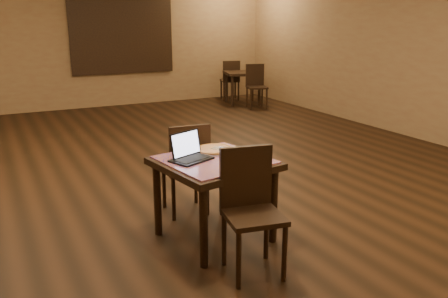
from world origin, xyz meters
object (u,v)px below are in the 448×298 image
chair_main_far (187,164)px  other_table_a (243,77)px  chair_main_near (250,203)px  pizza_pan (215,150)px  other_table_a_chair_far (231,78)px  other_table_a_chair_near (256,83)px  tiled_table (214,170)px  laptop (189,152)px

chair_main_far → other_table_a: (3.69, 5.44, 0.08)m
chair_main_near → pizza_pan: chair_main_near is taller
chair_main_near → other_table_a_chair_far: 8.10m
chair_main_near → other_table_a_chair_near: 7.13m
other_table_a → other_table_a_chair_near: size_ratio=1.02×
tiled_table → chair_main_far: (-0.01, 0.62, -0.11)m
other_table_a → other_table_a_chair_near: 0.57m
laptop → tiled_table: bearing=-50.0°
chair_main_far → other_table_a: 6.58m
laptop → chair_main_far: bearing=47.1°
other_table_a_chair_near → other_table_a_chair_far: size_ratio=1.00×
chair_main_far → laptop: laptop is taller
other_table_a_chair_near → other_table_a_chair_far: bearing=107.8°
pizza_pan → other_table_a_chair_near: bearing=55.7°
pizza_pan → other_table_a_chair_far: other_table_a_chair_far is taller
other_table_a → pizza_pan: bearing=-106.0°
laptop → other_table_a: 7.11m
laptop → chair_main_near: bearing=-95.6°
laptop → other_table_a: (3.88, 5.95, -0.20)m
chair_main_far → other_table_a_chair_near: 6.13m
pizza_pan → other_table_a_chair_near: size_ratio=0.41×
tiled_table → pizza_pan: pizza_pan is taller
pizza_pan → other_table_a: size_ratio=0.41×
laptop → other_table_a_chair_far: (3.86, 6.52, -0.28)m
laptop → other_table_a: bearing=34.6°
laptop → other_table_a_chair_far: bearing=37.1°
tiled_table → other_table_a: 7.09m
laptop → pizza_pan: size_ratio=1.03×
chair_main_near → laptop: bearing=116.7°
chair_main_near → other_table_a: (3.67, 6.67, 0.06)m
chair_main_far → pizza_pan: size_ratio=2.42×
chair_main_far → other_table_a_chair_far: size_ratio=1.00×
chair_main_near → pizza_pan: 0.88m
other_table_a_chair_near → other_table_a: bearing=107.8°
chair_main_near → chair_main_far: (-0.02, 1.23, -0.02)m
other_table_a → chair_main_near: bearing=-103.3°
chair_main_far → other_table_a_chair_near: (3.71, 4.88, -0.00)m
laptop → other_table_a: laptop is taller
tiled_table → other_table_a_chair_near: (3.71, 5.49, -0.11)m
chair_main_near → chair_main_far: size_ratio=1.03×
other_table_a → other_table_a_chair_far: bearing=107.8°
tiled_table → pizza_pan: 0.29m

